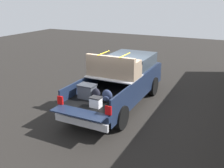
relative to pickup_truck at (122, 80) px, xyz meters
name	(u,v)px	position (x,y,z in m)	size (l,w,h in m)	color
ground_plane	(118,105)	(-0.37, 0.00, -0.97)	(40.00, 40.00, 0.00)	black
pickup_truck	(122,80)	(0.00, 0.00, 0.00)	(6.05, 2.06, 2.23)	#162138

